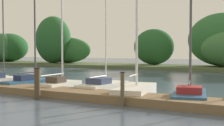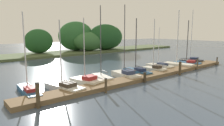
# 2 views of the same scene
# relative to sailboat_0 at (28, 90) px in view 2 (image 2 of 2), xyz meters

# --- Properties ---
(dock_pier) EXTENTS (27.60, 1.80, 0.35)m
(dock_pier) POSITION_rel_sailboat_0_xyz_m (11.82, -2.28, -0.14)
(dock_pier) COLOR brown
(dock_pier) RESTS_ON ground
(far_shore) EXTENTS (66.20, 8.42, 7.31)m
(far_shore) POSITION_rel_sailboat_0_xyz_m (9.04, 22.28, 2.46)
(far_shore) COLOR #4C5B38
(far_shore) RESTS_ON ground
(sailboat_0) EXTENTS (1.24, 4.44, 6.11)m
(sailboat_0) POSITION_rel_sailboat_0_xyz_m (0.00, 0.00, 0.00)
(sailboat_0) COLOR #285684
(sailboat_0) RESTS_ON ground
(sailboat_1) EXTENTS (1.91, 4.23, 5.58)m
(sailboat_1) POSITION_rel_sailboat_0_xyz_m (2.46, -0.87, -0.00)
(sailboat_1) COLOR white
(sailboat_1) RESTS_ON ground
(sailboat_2) EXTENTS (1.97, 3.35, 5.84)m
(sailboat_2) POSITION_rel_sailboat_0_xyz_m (4.85, -0.48, 0.03)
(sailboat_2) COLOR silver
(sailboat_2) RESTS_ON ground
(sailboat_3) EXTENTS (1.48, 3.12, 7.04)m
(sailboat_3) POSITION_rel_sailboat_0_xyz_m (6.87, -0.06, 0.03)
(sailboat_3) COLOR white
(sailboat_3) RESTS_ON ground
(sailboat_4) EXTENTS (1.77, 3.95, 7.23)m
(sailboat_4) POSITION_rel_sailboat_0_xyz_m (9.22, -0.92, 0.05)
(sailboat_4) COLOR silver
(sailboat_4) RESTS_ON ground
(sailboat_5) EXTENTS (1.45, 4.13, 6.04)m
(sailboat_5) POSITION_rel_sailboat_0_xyz_m (11.41, -0.42, 0.05)
(sailboat_5) COLOR #285684
(sailboat_5) RESTS_ON ground
(sailboat_6) EXTENTS (1.15, 3.20, 6.06)m
(sailboat_6) POSITION_rel_sailboat_0_xyz_m (13.90, -0.83, 0.07)
(sailboat_6) COLOR silver
(sailboat_6) RESTS_ON ground
(sailboat_7) EXTENTS (1.46, 3.74, 5.17)m
(sailboat_7) POSITION_rel_sailboat_0_xyz_m (16.12, 0.15, -0.01)
(sailboat_7) COLOR silver
(sailboat_7) RESTS_ON ground
(sailboat_8) EXTENTS (2.11, 4.05, 7.26)m
(sailboat_8) POSITION_rel_sailboat_0_xyz_m (18.54, -0.89, 0.07)
(sailboat_8) COLOR silver
(sailboat_8) RESTS_ON ground
(sailboat_9) EXTENTS (2.12, 3.72, 6.13)m
(sailboat_9) POSITION_rel_sailboat_0_xyz_m (21.12, -0.85, 0.03)
(sailboat_9) COLOR #285684
(sailboat_9) RESTS_ON ground
(sailboat_10) EXTENTS (1.76, 3.32, 7.68)m
(sailboat_10) POSITION_rel_sailboat_0_xyz_m (23.55, -0.01, 0.08)
(sailboat_10) COLOR #232833
(sailboat_10) RESTS_ON ground
(mooring_piling_0) EXTENTS (0.29, 0.29, 1.64)m
(mooring_piling_0) POSITION_rel_sailboat_0_xyz_m (-0.44, -3.35, 0.51)
(mooring_piling_0) COLOR #4C3D28
(mooring_piling_0) RESTS_ON ground
(mooring_piling_1) EXTENTS (0.22, 0.22, 1.17)m
(mooring_piling_1) POSITION_rel_sailboat_0_xyz_m (4.67, -3.59, 0.28)
(mooring_piling_1) COLOR #4C3D28
(mooring_piling_1) RESTS_ON ground
(mooring_piling_2) EXTENTS (0.30, 0.30, 0.96)m
(mooring_piling_2) POSITION_rel_sailboat_0_xyz_m (9.44, -3.34, 0.17)
(mooring_piling_2) COLOR #3D3323
(mooring_piling_2) RESTS_ON ground
(mooring_piling_3) EXTENTS (0.31, 0.31, 1.46)m
(mooring_piling_3) POSITION_rel_sailboat_0_xyz_m (14.79, -3.62, 0.42)
(mooring_piling_3) COLOR #4C3D28
(mooring_piling_3) RESTS_ON ground
(mooring_piling_4) EXTENTS (0.19, 0.19, 1.40)m
(mooring_piling_4) POSITION_rel_sailboat_0_xyz_m (19.09, -3.33, 0.39)
(mooring_piling_4) COLOR brown
(mooring_piling_4) RESTS_ON ground
(mooring_piling_5) EXTENTS (0.21, 0.21, 1.10)m
(mooring_piling_5) POSITION_rel_sailboat_0_xyz_m (24.33, -3.42, 0.24)
(mooring_piling_5) COLOR brown
(mooring_piling_5) RESTS_ON ground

